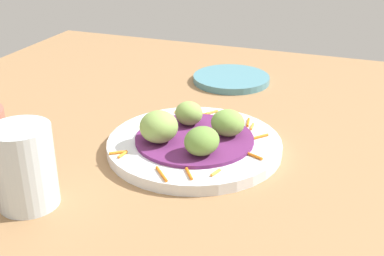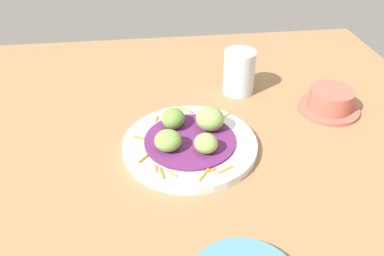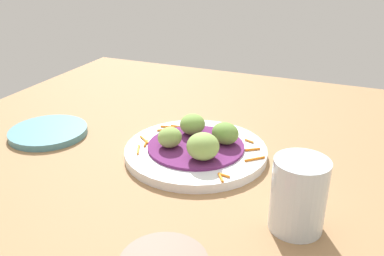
{
  "view_description": "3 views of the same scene",
  "coord_description": "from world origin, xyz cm",
  "px_view_note": "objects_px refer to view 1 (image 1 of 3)",
  "views": [
    {
      "loc": [
        -24.71,
        60.97,
        35.72
      ],
      "look_at": [
        -1.53,
        -1.23,
        4.86
      ],
      "focal_mm": 46.89,
      "sensor_mm": 36.0,
      "label": 1
    },
    {
      "loc": [
        -9.26,
        -57.26,
        47.49
      ],
      "look_at": [
        -1.83,
        1.13,
        5.81
      ],
      "focal_mm": 36.15,
      "sensor_mm": 36.0,
      "label": 2
    },
    {
      "loc": [
        58.47,
        24.85,
        36.82
      ],
      "look_at": [
        -3.82,
        -1.35,
        6.54
      ],
      "focal_mm": 38.77,
      "sensor_mm": 36.0,
      "label": 3
    }
  ],
  "objects_px": {
    "main_plate": "(194,146)",
    "guac_scoop_left": "(202,141)",
    "guac_scoop_right": "(187,113)",
    "water_glass": "(25,167)",
    "guac_scoop_center": "(228,123)",
    "side_plate_small": "(231,79)",
    "guac_scoop_back": "(159,127)"
  },
  "relations": [
    {
      "from": "main_plate",
      "to": "guac_scoop_left",
      "type": "xyz_separation_m",
      "value": [
        -0.03,
        0.04,
        0.03
      ]
    },
    {
      "from": "guac_scoop_right",
      "to": "water_glass",
      "type": "height_order",
      "value": "water_glass"
    },
    {
      "from": "guac_scoop_left",
      "to": "guac_scoop_center",
      "type": "xyz_separation_m",
      "value": [
        -0.02,
        -0.07,
        -0.0
      ]
    },
    {
      "from": "guac_scoop_left",
      "to": "guac_scoop_right",
      "type": "xyz_separation_m",
      "value": [
        0.05,
        -0.08,
        -0.0
      ]
    },
    {
      "from": "guac_scoop_left",
      "to": "side_plate_small",
      "type": "distance_m",
      "value": 0.35
    },
    {
      "from": "water_glass",
      "to": "guac_scoop_right",
      "type": "bearing_deg",
      "value": -114.83
    },
    {
      "from": "guac_scoop_right",
      "to": "side_plate_small",
      "type": "bearing_deg",
      "value": -88.69
    },
    {
      "from": "guac_scoop_left",
      "to": "side_plate_small",
      "type": "height_order",
      "value": "guac_scoop_left"
    },
    {
      "from": "guac_scoop_center",
      "to": "guac_scoop_back",
      "type": "xyz_separation_m",
      "value": [
        0.08,
        0.05,
        0.0
      ]
    },
    {
      "from": "guac_scoop_back",
      "to": "water_glass",
      "type": "distance_m",
      "value": 0.2
    },
    {
      "from": "guac_scoop_center",
      "to": "guac_scoop_back",
      "type": "bearing_deg",
      "value": 32.53
    },
    {
      "from": "main_plate",
      "to": "side_plate_small",
      "type": "relative_size",
      "value": 1.67
    },
    {
      "from": "guac_scoop_center",
      "to": "side_plate_small",
      "type": "height_order",
      "value": "guac_scoop_center"
    },
    {
      "from": "guac_scoop_center",
      "to": "guac_scoop_left",
      "type": "bearing_deg",
      "value": 77.53
    },
    {
      "from": "guac_scoop_right",
      "to": "side_plate_small",
      "type": "distance_m",
      "value": 0.26
    },
    {
      "from": "guac_scoop_back",
      "to": "water_glass",
      "type": "bearing_deg",
      "value": 60.71
    },
    {
      "from": "guac_scoop_left",
      "to": "guac_scoop_center",
      "type": "relative_size",
      "value": 1.03
    },
    {
      "from": "guac_scoop_right",
      "to": "water_glass",
      "type": "relative_size",
      "value": 0.43
    },
    {
      "from": "side_plate_small",
      "to": "main_plate",
      "type": "bearing_deg",
      "value": 96.17
    },
    {
      "from": "guac_scoop_left",
      "to": "guac_scoop_right",
      "type": "relative_size",
      "value": 1.17
    },
    {
      "from": "guac_scoop_back",
      "to": "water_glass",
      "type": "xyz_separation_m",
      "value": [
        0.1,
        0.17,
        0.01
      ]
    },
    {
      "from": "main_plate",
      "to": "side_plate_small",
      "type": "height_order",
      "value": "main_plate"
    },
    {
      "from": "guac_scoop_right",
      "to": "guac_scoop_back",
      "type": "height_order",
      "value": "guac_scoop_back"
    },
    {
      "from": "side_plate_small",
      "to": "water_glass",
      "type": "height_order",
      "value": "water_glass"
    },
    {
      "from": "guac_scoop_left",
      "to": "water_glass",
      "type": "distance_m",
      "value": 0.23
    },
    {
      "from": "guac_scoop_right",
      "to": "guac_scoop_back",
      "type": "distance_m",
      "value": 0.07
    },
    {
      "from": "main_plate",
      "to": "water_glass",
      "type": "height_order",
      "value": "water_glass"
    },
    {
      "from": "guac_scoop_back",
      "to": "side_plate_small",
      "type": "distance_m",
      "value": 0.33
    },
    {
      "from": "main_plate",
      "to": "water_glass",
      "type": "bearing_deg",
      "value": 55.06
    },
    {
      "from": "main_plate",
      "to": "water_glass",
      "type": "distance_m",
      "value": 0.24
    },
    {
      "from": "guac_scoop_left",
      "to": "water_glass",
      "type": "xyz_separation_m",
      "value": [
        0.16,
        0.15,
        0.01
      ]
    },
    {
      "from": "guac_scoop_left",
      "to": "guac_scoop_right",
      "type": "height_order",
      "value": "guac_scoop_left"
    }
  ]
}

